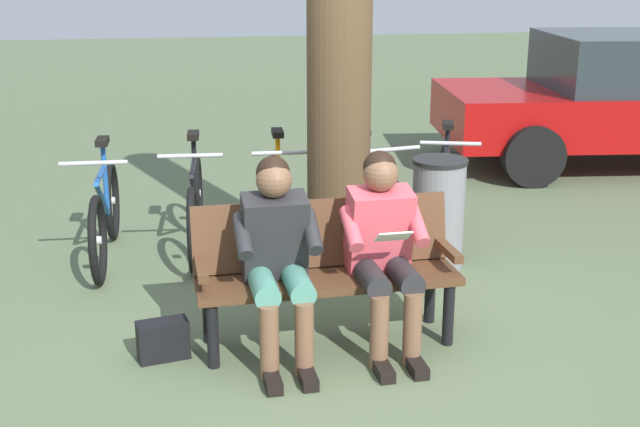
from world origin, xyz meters
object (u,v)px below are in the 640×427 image
object	(u,v)px
bench	(325,262)
bicycle_red	(280,203)
person_companion	(277,250)
bicycle_black	(369,200)
bicycle_blue	(446,193)
person_reading	(383,243)
litter_bin	(438,214)
tree_trunk	(340,18)
bicycle_orange	(195,207)
parked_car	(637,96)
handbag	(163,340)
bicycle_purple	(105,215)

from	to	relation	value
bench	bicycle_red	xyz separation A→B (m)	(0.07, -1.77, -0.15)
person_companion	bicycle_black	xyz separation A→B (m)	(-0.97, -1.92, -0.30)
bicycle_blue	bicycle_red	world-z (taller)	same
bicycle_red	person_reading	bearing A→B (deg)	13.76
person_reading	bicycle_blue	distance (m)	2.29
litter_bin	tree_trunk	bearing A→B (deg)	3.82
bicycle_orange	parked_car	xyz separation A→B (m)	(-4.99, -2.15, 0.41)
bicycle_blue	bicycle_red	bearing A→B (deg)	-70.56
handbag	bicycle_black	bearing A→B (deg)	-131.55
bench	bicycle_orange	size ratio (longest dim) A/B	0.96
bench	tree_trunk	size ratio (longest dim) A/B	0.43
bicycle_red	bench	bearing A→B (deg)	4.37
handbag	bicycle_orange	xyz separation A→B (m)	(-0.24, -1.91, 0.24)
bicycle_black	bicycle_orange	xyz separation A→B (m)	(1.42, -0.04, 0.00)
person_companion	tree_trunk	bearing A→B (deg)	-118.61
person_reading	bicycle_red	size ratio (longest dim) A/B	0.71
handbag	tree_trunk	distance (m)	2.46
bicycle_purple	litter_bin	bearing A→B (deg)	77.96
person_reading	person_companion	size ratio (longest dim) A/B	1.00
person_companion	bicycle_blue	bearing A→B (deg)	-132.03
litter_bin	bicycle_black	xyz separation A→B (m)	(0.39, -0.67, -0.07)
person_companion	bicycle_purple	xyz separation A→B (m)	(1.15, -1.85, -0.30)
bicycle_red	bicycle_orange	bearing A→B (deg)	-89.23
person_reading	bicycle_red	bearing A→B (deg)	-80.95
bicycle_black	bicycle_red	world-z (taller)	same
bicycle_blue	parked_car	world-z (taller)	parked_car
bicycle_black	parked_car	distance (m)	4.21
bicycle_blue	bicycle_black	bearing A→B (deg)	-64.25
litter_bin	bicycle_orange	distance (m)	1.95
litter_bin	bicycle_purple	distance (m)	2.58
bench	bicycle_blue	xyz separation A→B (m)	(-1.36, -1.87, -0.15)
bicycle_orange	parked_car	bearing A→B (deg)	116.54
litter_bin	bicycle_black	bearing A→B (deg)	-59.82
person_reading	litter_bin	distance (m)	1.44
person_reading	tree_trunk	world-z (taller)	tree_trunk
bicycle_blue	person_reading	bearing A→B (deg)	-11.60
tree_trunk	bicycle_orange	distance (m)	2.00
bench	litter_bin	bearing A→B (deg)	-137.02
bicycle_red	parked_car	xyz separation A→B (m)	(-4.30, -2.16, 0.41)
bicycle_red	parked_car	world-z (taller)	parked_car
bicycle_purple	tree_trunk	bearing A→B (deg)	70.79
handbag	parked_car	xyz separation A→B (m)	(-5.22, -4.06, 0.65)
bicycle_purple	bicycle_blue	bearing A→B (deg)	95.34
person_reading	handbag	xyz separation A→B (m)	(1.32, -0.02, -0.54)
litter_bin	bicycle_orange	world-z (taller)	bicycle_orange
litter_bin	bicycle_red	xyz separation A→B (m)	(1.12, -0.70, -0.07)
bench	handbag	distance (m)	1.08
litter_bin	person_companion	bearing A→B (deg)	42.63
litter_bin	bicycle_purple	xyz separation A→B (m)	(2.51, -0.60, -0.07)
bicycle_black	parked_car	world-z (taller)	parked_car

